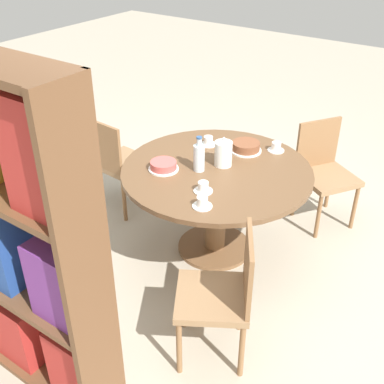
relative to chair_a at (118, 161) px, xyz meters
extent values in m
plane|color=#B2A893|center=(-1.03, 0.02, -0.48)|extent=(14.00, 14.00, 0.00)
cylinder|color=brown|center=(-1.03, 0.02, -0.46)|extent=(0.59, 0.59, 0.03)
cylinder|color=brown|center=(-1.03, 0.02, -0.11)|extent=(0.17, 0.17, 0.67)
cylinder|color=brown|center=(-1.03, 0.02, 0.24)|extent=(1.40, 1.40, 0.04)
cylinder|color=olive|center=(-0.20, -0.23, -0.27)|extent=(0.03, 0.03, 0.41)
cylinder|color=olive|center=(0.16, -0.25, -0.27)|extent=(0.03, 0.03, 0.41)
cylinder|color=olive|center=(-0.17, 0.13, -0.27)|extent=(0.03, 0.03, 0.41)
cylinder|color=olive|center=(0.19, 0.10, -0.27)|extent=(0.03, 0.03, 0.41)
cube|color=#93704C|center=(0.00, -0.06, -0.04)|extent=(0.45, 0.45, 0.04)
cube|color=olive|center=(0.01, 0.14, 0.19)|extent=(0.40, 0.06, 0.42)
cylinder|color=olive|center=(-1.31, 0.84, -0.27)|extent=(0.03, 0.03, 0.41)
cylinder|color=olive|center=(-1.50, 1.14, -0.27)|extent=(0.03, 0.03, 0.41)
cylinder|color=olive|center=(-1.62, 0.65, -0.27)|extent=(0.03, 0.03, 0.41)
cylinder|color=olive|center=(-1.81, 0.96, -0.27)|extent=(0.03, 0.03, 0.41)
cube|color=#93704C|center=(-1.56, 0.90, -0.04)|extent=(0.58, 0.58, 0.04)
cube|color=olive|center=(-1.73, 0.79, 0.19)|extent=(0.23, 0.35, 0.42)
cylinder|color=olive|center=(-1.64, -0.59, -0.27)|extent=(0.03, 0.03, 0.41)
cylinder|color=olive|center=(-1.83, -0.89, -0.27)|extent=(0.03, 0.03, 0.41)
cylinder|color=olive|center=(-1.33, -0.78, -0.27)|extent=(0.03, 0.03, 0.41)
cylinder|color=olive|center=(-1.53, -1.09, -0.27)|extent=(0.03, 0.03, 0.41)
cube|color=#93704C|center=(-1.58, -0.84, -0.04)|extent=(0.58, 0.58, 0.04)
cube|color=olive|center=(-1.42, -0.94, 0.19)|extent=(0.24, 0.35, 0.42)
cube|color=brown|center=(-1.35, 1.60, 0.47)|extent=(0.04, 0.28, 1.90)
cube|color=brown|center=(-0.92, 1.47, 0.47)|extent=(0.90, 0.02, 1.90)
cube|color=brown|center=(-0.92, 1.60, -0.46)|extent=(0.83, 0.27, 0.04)
cube|color=brown|center=(-0.92, 1.60, 0.16)|extent=(0.83, 0.27, 0.04)
cube|color=brown|center=(-0.92, 1.60, 0.79)|extent=(0.83, 0.27, 0.04)
cube|color=#B72D28|center=(-0.66, 1.59, -0.23)|extent=(0.32, 0.21, 0.42)
cube|color=#B72D28|center=(-1.17, 1.59, -0.21)|extent=(0.32, 0.21, 0.46)
cube|color=#703384|center=(-1.16, 1.59, 0.38)|extent=(0.33, 0.21, 0.41)
cube|color=#B72D28|center=(-1.18, 1.59, 1.07)|extent=(0.31, 0.21, 0.53)
cylinder|color=white|center=(-1.03, -0.05, 0.35)|extent=(0.13, 0.13, 0.19)
cone|color=white|center=(-1.03, -0.05, 0.45)|extent=(0.12, 0.12, 0.02)
sphere|color=white|center=(-1.03, -0.05, 0.47)|extent=(0.02, 0.02, 0.02)
cylinder|color=silver|center=(-0.93, 0.11, 0.35)|extent=(0.08, 0.08, 0.20)
cylinder|color=silver|center=(-0.93, 0.11, 0.48)|extent=(0.04, 0.04, 0.06)
cylinder|color=#2D5184|center=(-0.93, 0.11, 0.52)|extent=(0.04, 0.04, 0.01)
cylinder|color=white|center=(-1.05, -0.35, 0.26)|extent=(0.25, 0.25, 0.01)
cylinder|color=brown|center=(-1.05, -0.35, 0.30)|extent=(0.22, 0.22, 0.06)
cylinder|color=white|center=(-0.71, 0.26, 0.26)|extent=(0.22, 0.22, 0.01)
cylinder|color=#C65651|center=(-0.71, 0.26, 0.29)|extent=(0.19, 0.19, 0.05)
cylinder|color=silver|center=(-1.22, 0.50, 0.26)|extent=(0.13, 0.13, 0.01)
cylinder|color=white|center=(-1.22, 0.50, 0.30)|extent=(0.07, 0.07, 0.06)
cylinder|color=silver|center=(-1.25, -0.49, 0.26)|extent=(0.13, 0.13, 0.01)
cylinder|color=white|center=(-1.25, -0.49, 0.30)|extent=(0.07, 0.07, 0.06)
cylinder|color=silver|center=(-0.75, -0.28, 0.26)|extent=(0.13, 0.13, 0.01)
cylinder|color=white|center=(-0.75, -0.28, 0.30)|extent=(0.07, 0.07, 0.06)
cylinder|color=silver|center=(-1.12, 0.34, 0.26)|extent=(0.13, 0.13, 0.01)
cylinder|color=white|center=(-1.12, 0.34, 0.30)|extent=(0.07, 0.07, 0.06)
camera|label=1|loc=(-2.65, 2.66, 1.94)|focal=45.00mm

